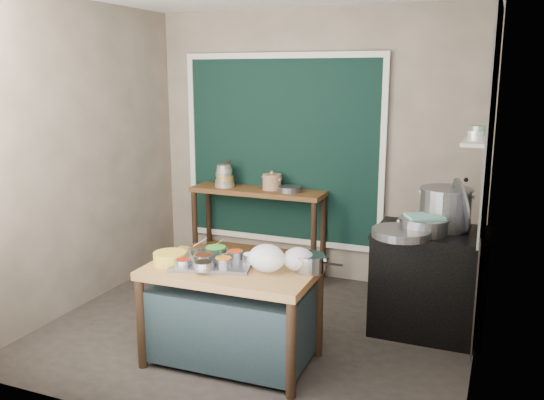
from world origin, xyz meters
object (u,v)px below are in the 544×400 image
at_px(condiment_tray, 213,263).
at_px(ceramic_crock, 272,183).
at_px(yellow_basin, 170,258).
at_px(stove_block, 429,283).
at_px(steamer, 424,225).
at_px(utensil_cup, 227,182).
at_px(prep_table, 231,315).
at_px(back_counter, 258,232).
at_px(saucepan, 309,263).
at_px(stock_pot, 445,208).

xyz_separation_m(condiment_tray, ceramic_crock, (-0.30, 1.90, 0.26)).
distance_m(condiment_tray, ceramic_crock, 1.94).
xyz_separation_m(condiment_tray, yellow_basin, (-0.30, -0.11, 0.03)).
bearing_deg(stove_block, steamer, -116.20).
relative_size(yellow_basin, utensil_cup, 1.58).
bearing_deg(stove_block, prep_table, -138.92).
bearing_deg(back_counter, saucepan, -56.07).
height_order(condiment_tray, stock_pot, stock_pot).
bearing_deg(utensil_cup, yellow_basin, -75.40).
xyz_separation_m(utensil_cup, steamer, (2.21, -0.85, -0.05)).
xyz_separation_m(stove_block, condiment_tray, (-1.45, -1.13, 0.34)).
bearing_deg(condiment_tray, saucepan, 10.96).
xyz_separation_m(condiment_tray, stock_pot, (1.53, 1.23, 0.29)).
height_order(yellow_basin, steamer, steamer).
height_order(stove_block, ceramic_crock, ceramic_crock).
height_order(prep_table, steamer, steamer).
bearing_deg(yellow_basin, prep_table, 13.52).
relative_size(yellow_basin, saucepan, 1.05).
bearing_deg(yellow_basin, saucepan, 13.81).
bearing_deg(steamer, prep_table, -140.72).
distance_m(ceramic_crock, steamer, 1.91).
distance_m(back_counter, steamer, 2.08).
bearing_deg(saucepan, stove_block, 53.55).
bearing_deg(steamer, back_counter, 155.30).
relative_size(back_counter, saucepan, 6.19).
relative_size(stove_block, yellow_basin, 3.66).
relative_size(ceramic_crock, steamer, 0.52).
height_order(back_counter, stock_pot, stock_pot).
height_order(condiment_tray, ceramic_crock, ceramic_crock).
relative_size(back_counter, yellow_basin, 5.89).
height_order(condiment_tray, yellow_basin, yellow_basin).
bearing_deg(ceramic_crock, yellow_basin, -90.02).
height_order(prep_table, utensil_cup, utensil_cup).
height_order(prep_table, back_counter, back_counter).
bearing_deg(prep_table, condiment_tray, 177.55).
height_order(yellow_basin, saucepan, saucepan).
distance_m(stove_block, stock_pot, 0.64).
height_order(stove_block, saucepan, saucepan).
height_order(stove_block, steamer, steamer).
relative_size(prep_table, yellow_basin, 5.08).
bearing_deg(back_counter, yellow_basin, -85.69).
bearing_deg(stock_pot, back_counter, 162.33).
bearing_deg(ceramic_crock, condiment_tray, -80.92).
bearing_deg(back_counter, prep_table, -72.15).
xyz_separation_m(back_counter, utensil_cup, (-0.37, -0.00, 0.52)).
height_order(stock_pot, steamer, stock_pot).
xyz_separation_m(prep_table, stove_block, (1.30, 1.13, 0.05)).
distance_m(back_counter, yellow_basin, 2.00).
distance_m(ceramic_crock, stock_pot, 1.95).
xyz_separation_m(back_counter, stove_block, (1.90, -0.73, -0.05)).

